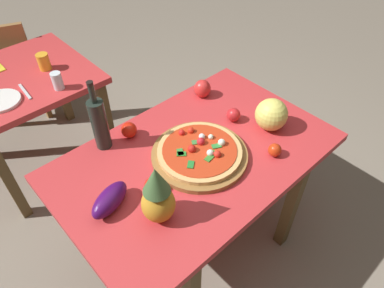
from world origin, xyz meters
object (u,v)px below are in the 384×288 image
Objects in this scene: knife_utensil at (25,92)px; drinking_glass_water at (57,81)px; pizza_board at (199,155)px; pizza at (200,151)px; background_table at (25,92)px; tomato_near_board at (129,130)px; eggplant at (110,200)px; tomato_beside_pepper at (233,115)px; dinner_plate at (0,101)px; tomato_at_corner at (275,150)px; tomato_by_bottle at (152,185)px; bell_pepper at (202,89)px; dining_chair at (9,66)px; pineapple_left at (158,197)px; wine_bottle at (99,123)px; drinking_glass_juice at (44,62)px; display_table at (196,166)px; melon at (271,115)px.

drinking_glass_water is at bearing -26.78° from knife_utensil.
pizza reaches higher than pizza_board.
tomato_near_board is (0.19, -0.91, 0.16)m from background_table.
eggplant is (-0.12, -1.22, 0.17)m from background_table.
dinner_plate is at bearing 130.46° from tomato_beside_pepper.
tomato_by_bottle is at bearing 158.31° from tomato_at_corner.
tomato_by_bottle is at bearing -93.81° from drinking_glass_water.
bell_pepper is (0.35, 0.34, 0.01)m from pizza.
dining_chair is 1.68m from bell_pepper.
tomato_at_corner is 1.52m from dinner_plate.
dining_chair is at bearing 86.98° from pineapple_left.
wine_bottle is 0.74m from dinner_plate.
drinking_glass_juice is (-0.45, 1.45, 0.02)m from tomato_at_corner.
dinner_plate is at bearing 116.98° from display_table.
tomato_at_corner is 1.52m from drinking_glass_juice.
tomato_beside_pepper is 1.13× the size of tomato_at_corner.
background_table is 0.95m from tomato_near_board.
wine_bottle reaches higher than pizza.
tomato_by_bottle is at bearing -150.93° from bell_pepper.
display_table is 0.39m from tomato_at_corner.
tomato_near_board reaches higher than pizza_board.
knife_utensil is (-0.39, 1.04, 0.09)m from display_table.
wine_bottle reaches higher than pineapple_left.
pineapple_left is at bearing -111.88° from tomato_near_board.
tomato_near_board is at bearing -78.23° from background_table.
bell_pepper reaches higher than tomato_at_corner.
drinking_glass_water is at bearing 103.00° from pizza.
dinner_plate is 1.22× the size of knife_utensil.
drinking_glass_water reaches higher than display_table.
eggplant is 3.12× the size of tomato_at_corner.
display_table is at bearing 118.37° from dining_chair.
wine_bottle is at bearing 90.22° from tomato_by_bottle.
pineapple_left is 4.06× the size of tomato_by_bottle.
pineapple_left is at bearing -55.99° from eggplant.
tomato_near_board is 0.44× the size of knife_utensil.
wine_bottle is 0.83m from tomato_at_corner.
melon is 1.41m from knife_utensil.
drinking_glass_water reaches higher than knife_utensil.
tomato_by_bottle is (-0.70, 0.08, -0.05)m from melon.
display_table is 2.92× the size of pizza_board.
pineapple_left is 0.17m from tomato_by_bottle.
background_table is 3.79× the size of dinner_plate.
melon is 2.57× the size of tomato_at_corner.
tomato_at_corner is at bearing -58.36° from dinner_plate.
tomato_near_board is at bearing 114.72° from pizza.
tomato_at_corner is 0.60m from tomato_by_bottle.
background_table is 1.28m from tomato_by_bottle.
bell_pepper is at bearing -2.70° from wine_bottle.
background_table is 0.36m from drinking_glass_water.
bell_pepper is (0.64, -0.03, -0.09)m from wine_bottle.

